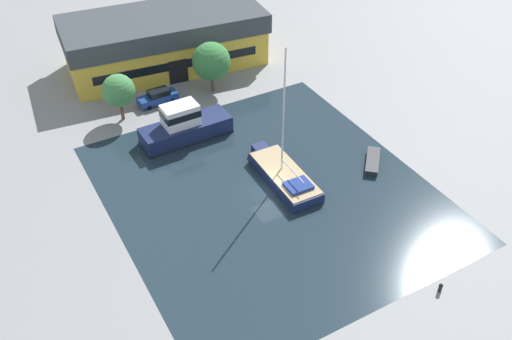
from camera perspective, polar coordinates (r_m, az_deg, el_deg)
name	(u,v)px	position (r m, az deg, el deg)	size (l,w,h in m)	color
ground_plane	(268,192)	(54.30, 1.25, -2.20)	(440.00, 440.00, 0.00)	gray
water_canal	(268,192)	(54.30, 1.25, -2.20)	(28.61, 32.09, 0.01)	#1E2D38
warehouse_building	(165,40)	(75.03, -9.11, 12.72)	(25.90, 13.34, 6.75)	gold
quay_tree_near_building	(211,61)	(67.94, -4.48, 10.78)	(4.51, 4.51, 6.24)	brown
quay_tree_by_water	(119,91)	(64.21, -13.58, 7.73)	(3.59, 3.59, 5.51)	brown
parked_car	(158,97)	(67.80, -9.78, 7.23)	(4.75, 1.95, 1.72)	navy
sailboat_moored	(284,175)	(55.23, 2.81, -0.52)	(3.60, 10.19, 13.98)	#19234C
motor_cruiser	(184,126)	(60.96, -7.17, 4.37)	(9.85, 3.50, 4.19)	#19234C
small_dinghy	(373,161)	(58.65, 11.58, 0.85)	(3.81, 4.03, 0.64)	#23282D
mooring_bollard	(441,287)	(47.72, 17.97, -11.10)	(0.33, 0.33, 0.84)	black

